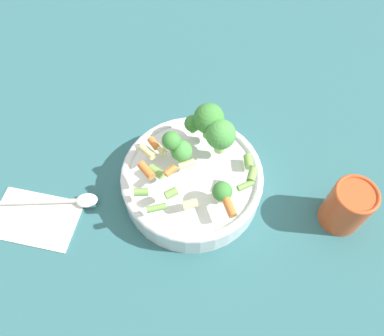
# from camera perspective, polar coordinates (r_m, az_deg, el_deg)

# --- Properties ---
(ground_plane) EXTENTS (3.00, 3.00, 0.00)m
(ground_plane) POSITION_cam_1_polar(r_m,az_deg,el_deg) (0.64, 0.00, -3.11)
(ground_plane) COLOR #2D6066
(bowl) EXTENTS (0.23, 0.23, 0.05)m
(bowl) POSITION_cam_1_polar(r_m,az_deg,el_deg) (0.61, 0.00, -1.87)
(bowl) COLOR silver
(bowl) RESTS_ON ground_plane
(pasta_salad) EXTENTS (0.18, 0.19, 0.08)m
(pasta_salad) POSITION_cam_1_polar(r_m,az_deg,el_deg) (0.57, 1.77, 4.16)
(pasta_salad) COLOR #8CB766
(pasta_salad) RESTS_ON bowl
(cup) EXTENTS (0.07, 0.07, 0.09)m
(cup) POSITION_cam_1_polar(r_m,az_deg,el_deg) (0.62, 22.63, -5.35)
(cup) COLOR #CC4C23
(cup) RESTS_ON ground_plane
(napkin) EXTENTS (0.14, 0.10, 0.01)m
(napkin) POSITION_cam_1_polar(r_m,az_deg,el_deg) (0.66, -22.80, -7.09)
(napkin) COLOR white
(napkin) RESTS_ON ground_plane
(spoon) EXTENTS (0.18, 0.07, 0.01)m
(spoon) POSITION_cam_1_polar(r_m,az_deg,el_deg) (0.65, -19.12, -4.77)
(spoon) COLOR silver
(spoon) RESTS_ON napkin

